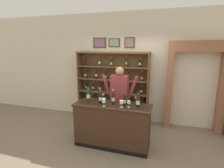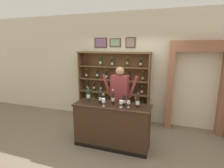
% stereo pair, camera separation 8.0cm
% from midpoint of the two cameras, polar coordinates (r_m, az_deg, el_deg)
% --- Properties ---
extents(ground_plane, '(14.00, 14.00, 0.02)m').
position_cam_midpoint_polar(ground_plane, '(4.19, 1.31, -19.36)').
color(ground_plane, '#7A6B56').
extents(back_wall, '(12.00, 0.19, 3.13)m').
position_cam_midpoint_polar(back_wall, '(5.21, 6.82, 5.22)').
color(back_wall, beige).
rests_on(back_wall, ground).
extents(wine_shelf, '(2.14, 0.34, 2.03)m').
position_cam_midpoint_polar(wine_shelf, '(5.17, 0.90, -0.57)').
color(wine_shelf, brown).
rests_on(wine_shelf, ground).
extents(archway_doorway, '(1.41, 0.45, 2.32)m').
position_cam_midpoint_polar(archway_doorway, '(5.05, 25.96, 1.00)').
color(archway_doorway, '#935B42').
rests_on(archway_doorway, ground).
extents(tasting_counter, '(1.66, 0.56, 0.96)m').
position_cam_midpoint_polar(tasting_counter, '(3.98, 0.60, -13.21)').
color(tasting_counter, '#382316').
rests_on(tasting_counter, ground).
extents(shopkeeper, '(0.90, 0.22, 1.72)m').
position_cam_midpoint_polar(shopkeeper, '(4.23, 3.05, -3.32)').
color(shopkeeper, '#2D3347').
rests_on(shopkeeper, ground).
extents(tasting_bottle_chianti, '(0.08, 0.08, 0.33)m').
position_cam_midpoint_polar(tasting_bottle_chianti, '(3.96, -7.09, -3.56)').
color(tasting_bottle_chianti, '#19381E').
rests_on(tasting_bottle_chianti, tasting_counter).
extents(tasting_bottle_prosecco, '(0.07, 0.07, 0.29)m').
position_cam_midpoint_polar(tasting_bottle_prosecco, '(3.86, -3.21, -4.18)').
color(tasting_bottle_prosecco, black).
rests_on(tasting_bottle_prosecco, tasting_counter).
extents(tasting_bottle_super_tuscan, '(0.07, 0.07, 0.33)m').
position_cam_midpoint_polar(tasting_bottle_super_tuscan, '(3.78, 0.92, -4.43)').
color(tasting_bottle_super_tuscan, black).
rests_on(tasting_bottle_super_tuscan, tasting_counter).
extents(tasting_bottle_brunello, '(0.07, 0.07, 0.27)m').
position_cam_midpoint_polar(tasting_bottle_brunello, '(3.72, 4.60, -5.04)').
color(tasting_bottle_brunello, black).
rests_on(tasting_bottle_brunello, tasting_counter).
extents(tasting_bottle_rosso, '(0.08, 0.08, 0.32)m').
position_cam_midpoint_polar(tasting_bottle_rosso, '(3.63, 8.94, -5.16)').
color(tasting_bottle_rosso, black).
rests_on(tasting_bottle_rosso, tasting_counter).
extents(wine_glass_right, '(0.07, 0.07, 0.17)m').
position_cam_midpoint_polar(wine_glass_right, '(3.66, -2.15, -5.41)').
color(wine_glass_right, silver).
rests_on(wine_glass_right, tasting_counter).
extents(wine_glass_left, '(0.08, 0.08, 0.15)m').
position_cam_midpoint_polar(wine_glass_left, '(3.60, 3.58, -6.01)').
color(wine_glass_left, silver).
rests_on(wine_glass_left, tasting_counter).
extents(wine_glass_spare, '(0.07, 0.07, 0.14)m').
position_cam_midpoint_polar(wine_glass_spare, '(3.61, 5.98, -6.02)').
color(wine_glass_spare, silver).
rests_on(wine_glass_spare, tasting_counter).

